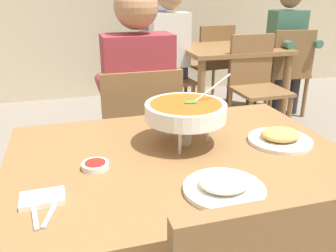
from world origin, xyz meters
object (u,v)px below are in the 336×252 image
(dining_table_far, at_px, (230,60))
(patron_bg_right, at_px, (288,43))
(sauce_dish, at_px, (95,165))
(chair_bg_window, at_px, (256,80))
(rice_plate, at_px, (224,185))
(patron_bg_left, at_px, (169,47))
(chair_bg_right, at_px, (287,68))
(chair_diner_main, at_px, (140,136))
(appetizer_plate, at_px, (280,137))
(chair_bg_left, at_px, (164,71))
(chair_bg_middle, at_px, (164,62))
(chair_bg_corner, at_px, (212,60))
(curry_bowl, at_px, (186,112))
(dining_table_main, at_px, (179,181))
(patron_bg_middle, at_px, (157,41))
(diner_main, at_px, (137,94))

(dining_table_far, relative_size, patron_bg_right, 0.76)
(sauce_dish, height_order, chair_bg_window, chair_bg_window)
(patron_bg_right, bearing_deg, dining_table_far, 179.37)
(rice_plate, height_order, patron_bg_right, patron_bg_right)
(patron_bg_left, bearing_deg, chair_bg_window, -40.32)
(chair_bg_window, xyz_separation_m, patron_bg_right, (0.61, 0.47, 0.24))
(dining_table_far, xyz_separation_m, chair_bg_right, (0.59, -0.10, -0.10))
(chair_diner_main, bearing_deg, rice_plate, -87.34)
(appetizer_plate, distance_m, patron_bg_left, 2.26)
(chair_bg_left, bearing_deg, chair_bg_middle, 73.77)
(rice_plate, distance_m, chair_bg_right, 2.95)
(chair_diner_main, bearing_deg, chair_bg_right, 36.19)
(chair_bg_middle, xyz_separation_m, chair_bg_corner, (0.56, -0.03, 0.00))
(chair_diner_main, xyz_separation_m, curry_bowl, (0.05, -0.64, 0.35))
(dining_table_main, xyz_separation_m, dining_table_far, (1.24, 2.16, -0.02))
(chair_bg_middle, xyz_separation_m, patron_bg_middle, (-0.09, -0.03, 0.24))
(chair_diner_main, relative_size, patron_bg_middle, 0.69)
(rice_plate, xyz_separation_m, appetizer_plate, (0.35, 0.27, 0.00))
(rice_plate, relative_size, chair_bg_right, 0.27)
(sauce_dish, bearing_deg, chair_bg_left, 69.28)
(sauce_dish, distance_m, chair_bg_middle, 2.92)
(dining_table_main, relative_size, sauce_dish, 13.32)
(diner_main, xyz_separation_m, patron_bg_right, (1.87, 1.40, 0.00))
(chair_bg_corner, xyz_separation_m, patron_bg_left, (-0.64, -0.44, 0.24))
(rice_plate, height_order, chair_bg_right, chair_bg_right)
(chair_bg_middle, distance_m, patron_bg_left, 0.53)
(chair_bg_right, bearing_deg, chair_bg_window, -146.71)
(patron_bg_middle, bearing_deg, chair_bg_window, -56.36)
(appetizer_plate, bearing_deg, chair_bg_left, 85.76)
(dining_table_main, xyz_separation_m, sauce_dish, (-0.30, -0.03, 0.12))
(sauce_dish, xyz_separation_m, patron_bg_left, (0.91, 2.27, -0.00))
(patron_bg_left, bearing_deg, rice_plate, -102.69)
(rice_plate, xyz_separation_m, patron_bg_right, (1.82, 2.43, -0.01))
(dining_table_main, relative_size, diner_main, 0.92)
(chair_bg_middle, height_order, patron_bg_left, patron_bg_left)
(dining_table_far, bearing_deg, sauce_dish, -125.04)
(rice_plate, distance_m, chair_bg_corner, 3.20)
(chair_bg_middle, xyz_separation_m, patron_bg_right, (1.17, -0.55, 0.24))
(chair_bg_middle, relative_size, chair_bg_corner, 1.00)
(rice_plate, bearing_deg, diner_main, 92.58)
(curry_bowl, relative_size, dining_table_far, 0.33)
(dining_table_main, bearing_deg, patron_bg_right, 49.08)
(chair_bg_middle, height_order, patron_bg_right, patron_bg_right)
(chair_bg_corner, distance_m, patron_bg_right, 0.84)
(diner_main, height_order, rice_plate, diner_main)
(sauce_dish, relative_size, patron_bg_right, 0.07)
(chair_bg_corner, height_order, chair_bg_window, same)
(chair_diner_main, bearing_deg, dining_table_far, 49.38)
(diner_main, bearing_deg, patron_bg_left, 67.59)
(patron_bg_left, relative_size, patron_bg_right, 1.00)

